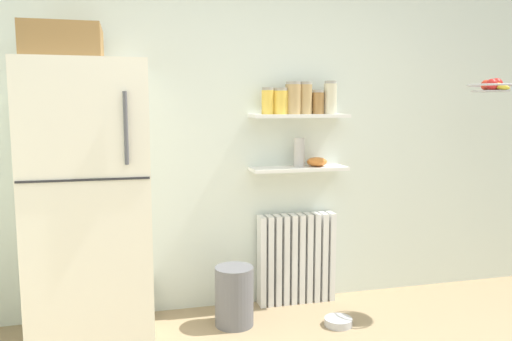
{
  "coord_description": "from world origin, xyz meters",
  "views": [
    {
      "loc": [
        -0.92,
        -1.5,
        1.46
      ],
      "look_at": [
        -0.12,
        1.6,
        1.05
      ],
      "focal_mm": 35.13,
      "sensor_mm": 36.0,
      "label": 1
    }
  ],
  "objects": [
    {
      "name": "back_wall",
      "position": [
        0.0,
        2.05,
        1.3
      ],
      "size": [
        7.04,
        0.1,
        2.6
      ],
      "primitive_type": "cube",
      "color": "silver",
      "rests_on": "ground_plane"
    },
    {
      "name": "refrigerator",
      "position": [
        -1.16,
        1.67,
        0.91
      ],
      "size": [
        0.71,
        0.69,
        1.93
      ],
      "color": "silver",
      "rests_on": "ground_plane"
    },
    {
      "name": "radiator",
      "position": [
        0.27,
        1.92,
        0.34
      ],
      "size": [
        0.58,
        0.12,
        0.67
      ],
      "color": "white",
      "rests_on": "ground_plane"
    },
    {
      "name": "wall_shelf_lower",
      "position": [
        0.27,
        1.89,
        1.02
      ],
      "size": [
        0.7,
        0.22,
        0.02
      ],
      "primitive_type": "cube",
      "color": "white"
    },
    {
      "name": "wall_shelf_upper",
      "position": [
        0.27,
        1.89,
        1.39
      ],
      "size": [
        0.7,
        0.22,
        0.02
      ],
      "primitive_type": "cube",
      "color": "white"
    },
    {
      "name": "storage_jar_0",
      "position": [
        0.03,
        1.89,
        1.5
      ],
      "size": [
        0.09,
        0.09,
        0.19
      ],
      "color": "yellow",
      "rests_on": "wall_shelf_upper"
    },
    {
      "name": "storage_jar_1",
      "position": [
        0.13,
        1.89,
        1.5
      ],
      "size": [
        0.11,
        0.11,
        0.18
      ],
      "color": "yellow",
      "rests_on": "wall_shelf_upper"
    },
    {
      "name": "storage_jar_2",
      "position": [
        0.22,
        1.89,
        1.52
      ],
      "size": [
        0.11,
        0.11,
        0.23
      ],
      "color": "tan",
      "rests_on": "wall_shelf_upper"
    },
    {
      "name": "storage_jar_3",
      "position": [
        0.32,
        1.89,
        1.52
      ],
      "size": [
        0.09,
        0.09,
        0.23
      ],
      "color": "tan",
      "rests_on": "wall_shelf_upper"
    },
    {
      "name": "storage_jar_4",
      "position": [
        0.41,
        1.89,
        1.49
      ],
      "size": [
        0.09,
        0.09,
        0.17
      ],
      "color": "olive",
      "rests_on": "wall_shelf_upper"
    },
    {
      "name": "storage_jar_5",
      "position": [
        0.5,
        1.89,
        1.52
      ],
      "size": [
        0.09,
        0.09,
        0.24
      ],
      "color": "beige",
      "rests_on": "wall_shelf_upper"
    },
    {
      "name": "vase",
      "position": [
        0.27,
        1.89,
        1.13
      ],
      "size": [
        0.08,
        0.08,
        0.21
      ],
      "primitive_type": "cylinder",
      "color": "#B2ADA8",
      "rests_on": "wall_shelf_lower"
    },
    {
      "name": "shelf_bowl",
      "position": [
        0.41,
        1.89,
        1.06
      ],
      "size": [
        0.15,
        0.15,
        0.07
      ],
      "primitive_type": "ellipsoid",
      "color": "orange",
      "rests_on": "wall_shelf_lower"
    },
    {
      "name": "trash_bin",
      "position": [
        -0.26,
        1.65,
        0.2
      ],
      "size": [
        0.26,
        0.26,
        0.4
      ],
      "primitive_type": "cylinder",
      "color": "slate",
      "rests_on": "ground_plane"
    },
    {
      "name": "pet_food_bowl",
      "position": [
        0.41,
        1.46,
        0.03
      ],
      "size": [
        0.19,
        0.19,
        0.05
      ],
      "primitive_type": "cylinder",
      "color": "#B7B7BC",
      "rests_on": "ground_plane"
    },
    {
      "name": "hanging_fruit_basket",
      "position": [
        1.51,
        1.45,
        1.6
      ],
      "size": [
        0.3,
        0.3,
        0.1
      ],
      "color": "#B2B2B7"
    }
  ]
}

